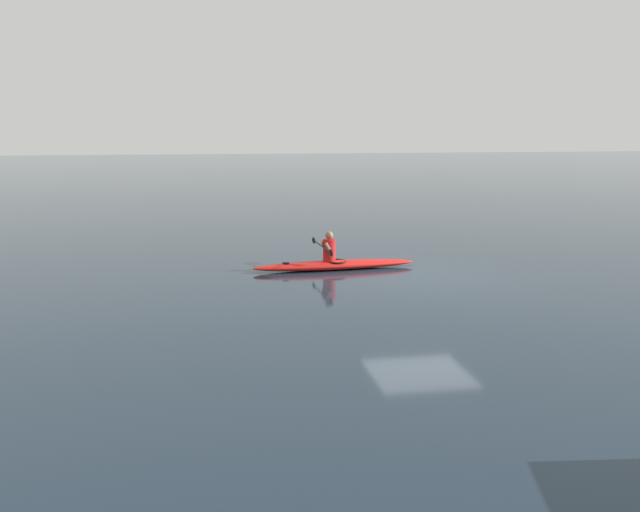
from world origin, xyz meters
name	(u,v)px	position (x,y,z in m)	size (l,w,h in m)	color
ground_plane	(422,278)	(0.00, 0.00, 0.00)	(160.00, 160.00, 0.00)	#1E2D3D
kayak	(335,265)	(1.93, -1.46, 0.12)	(4.40, 0.87, 0.24)	red
kayaker	(328,248)	(2.11, -1.45, 0.59)	(0.45, 2.33, 0.79)	red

